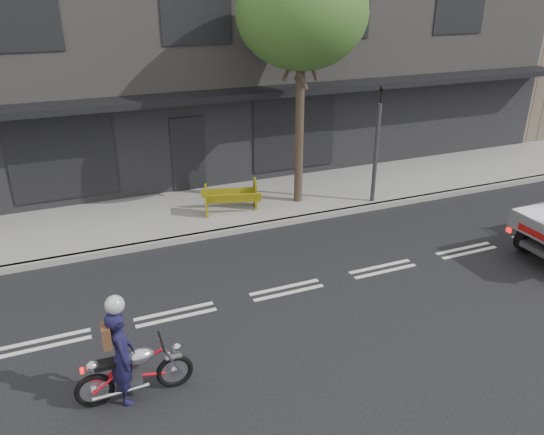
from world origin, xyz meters
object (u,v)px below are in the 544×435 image
Objects in this scene: street_tree at (302,13)px; construction_barrier at (234,199)px; rider at (122,356)px; motorcycle at (134,370)px; traffic_light_pole at (376,151)px.

street_tree is 5.13m from construction_barrier.
rider is at bearing -122.38° from construction_barrier.
rider is (-5.81, -6.16, -4.48)m from street_tree.
street_tree is 4.42× the size of construction_barrier.
street_tree reaches higher than motorcycle.
traffic_light_pole reaches higher than construction_barrier.
traffic_light_pole reaches higher than motorcycle.
motorcycle is 6.96m from construction_barrier.
traffic_light_pole is at bearing -54.39° from rider.
traffic_light_pole is at bearing -8.81° from construction_barrier.
construction_barrier is (3.77, 5.94, -0.23)m from rider.
motorcycle is (-7.66, -5.31, -1.17)m from traffic_light_pole.
construction_barrier is (-2.04, -0.22, -4.70)m from street_tree.
traffic_light_pole is at bearing 36.13° from motorcycle.
rider is 1.05× the size of construction_barrier.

